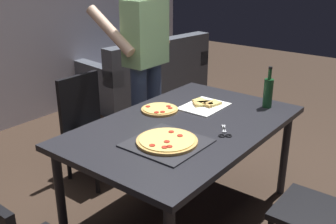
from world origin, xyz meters
The scene contains 11 objects.
ground_plane centered at (0.00, 0.00, 0.00)m, with size 12.00×12.00×0.00m, color #38281E.
dining_table centered at (0.00, 0.00, 0.68)m, with size 1.66×1.05×0.75m.
chair_near_camera centered at (0.00, -1.01, 0.51)m, with size 0.42×0.42×0.90m.
chair_far_side centered at (0.00, 1.01, 0.51)m, with size 0.42×0.42×0.90m.
couch centered at (1.89, 1.99, 0.30)m, with size 1.80×1.07×0.85m.
person_serving_pizza centered at (0.49, 0.79, 1.00)m, with size 0.55×0.54×1.75m.
pepperoni_pizza_on_tray centered at (-0.33, -0.10, 0.77)m, with size 0.44×0.44×0.04m.
pizza_slices_on_towel centered at (0.37, 0.08, 0.76)m, with size 0.36×0.28×0.03m.
wine_bottle centered at (0.65, -0.30, 0.87)m, with size 0.07×0.07×0.32m.
kitchen_scissors centered at (0.02, -0.30, 0.76)m, with size 0.19×0.15×0.01m.
second_pizza_plain centered at (0.08, 0.29, 0.76)m, with size 0.27×0.27×0.03m.
Camera 1 is at (-2.02, -1.43, 1.79)m, focal length 41.85 mm.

